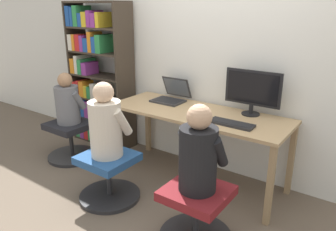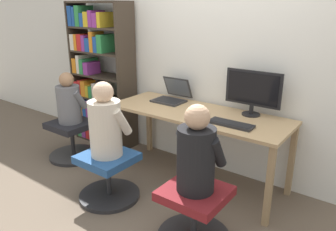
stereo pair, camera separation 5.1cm
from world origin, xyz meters
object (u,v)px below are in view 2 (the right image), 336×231
(office_chair_left, at_px, (194,213))
(bookshelf, at_px, (96,75))
(desktop_monitor, at_px, (253,91))
(person_near_shelf, at_px, (69,101))
(office_chair_right, at_px, (108,175))
(person_at_laptop, at_px, (106,124))
(person_at_monitor, at_px, (196,154))
(office_chair_side, at_px, (72,139))
(keyboard, at_px, (231,124))
(laptop, at_px, (172,96))

(office_chair_left, height_order, bookshelf, bookshelf)
(desktop_monitor, relative_size, person_near_shelf, 0.92)
(office_chair_right, bearing_deg, person_at_laptop, 90.00)
(desktop_monitor, bearing_deg, office_chair_left, -88.81)
(desktop_monitor, bearing_deg, person_at_monitor, -88.81)
(bookshelf, height_order, person_near_shelf, bookshelf)
(bookshelf, bearing_deg, person_near_shelf, -75.50)
(office_chair_right, relative_size, office_chair_side, 1.00)
(desktop_monitor, xyz_separation_m, keyboard, (-0.03, -0.36, -0.22))
(laptop, height_order, person_at_laptop, person_at_laptop)
(person_at_laptop, relative_size, bookshelf, 0.38)
(office_chair_left, xyz_separation_m, office_chair_side, (-1.94, 0.39, 0.00))
(desktop_monitor, relative_size, bookshelf, 0.30)
(office_chair_right, height_order, office_chair_side, same)
(keyboard, distance_m, office_chair_right, 1.22)
(office_chair_right, height_order, person_near_shelf, person_near_shelf)
(person_at_laptop, bearing_deg, person_near_shelf, 160.02)
(keyboard, distance_m, person_at_monitor, 0.64)
(keyboard, height_order, person_at_laptop, person_at_laptop)
(bookshelf, xyz_separation_m, office_chair_side, (0.14, -0.55, -0.66))
(office_chair_right, xyz_separation_m, person_near_shelf, (-0.98, 0.36, 0.46))
(office_chair_left, bearing_deg, bookshelf, 155.87)
(office_chair_left, height_order, person_near_shelf, person_near_shelf)
(person_at_laptop, xyz_separation_m, person_near_shelf, (-0.98, 0.36, -0.04))
(laptop, relative_size, person_at_laptop, 0.51)
(laptop, bearing_deg, office_chair_left, -46.47)
(keyboard, distance_m, bookshelf, 2.06)
(keyboard, height_order, office_chair_side, keyboard)
(person_at_laptop, bearing_deg, person_at_monitor, -1.63)
(bookshelf, bearing_deg, office_chair_left, -24.13)
(desktop_monitor, distance_m, office_chair_side, 2.15)
(desktop_monitor, relative_size, office_chair_right, 0.94)
(office_chair_side, bearing_deg, laptop, 28.88)
(laptop, bearing_deg, keyboard, -19.90)
(person_at_monitor, bearing_deg, office_chair_left, -90.00)
(keyboard, distance_m, person_at_laptop, 1.09)
(keyboard, xyz_separation_m, person_at_monitor, (0.05, -0.64, -0.03))
(bookshelf, bearing_deg, keyboard, -8.07)
(laptop, xyz_separation_m, person_at_monitor, (0.91, -0.95, -0.06))
(desktop_monitor, xyz_separation_m, office_chair_left, (0.02, -1.01, -0.74))
(laptop, height_order, bookshelf, bookshelf)
(office_chair_left, relative_size, office_chair_right, 1.00)
(keyboard, bearing_deg, desktop_monitor, 85.69)
(office_chair_left, bearing_deg, desktop_monitor, 91.19)
(person_at_laptop, distance_m, bookshelf, 1.45)
(office_chair_right, xyz_separation_m, person_at_laptop, (0.00, 0.01, 0.50))
(person_at_monitor, distance_m, person_near_shelf, 1.98)
(office_chair_left, bearing_deg, person_at_laptop, 178.09)
(laptop, xyz_separation_m, office_chair_side, (-1.03, -0.57, -0.56))
(person_near_shelf, bearing_deg, office_chair_side, -90.00)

